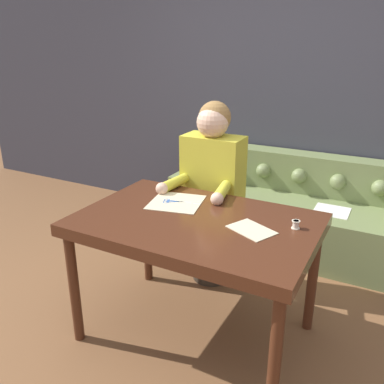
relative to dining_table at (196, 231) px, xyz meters
name	(u,v)px	position (x,y,z in m)	size (l,w,h in m)	color
ground_plane	(185,333)	(-0.05, -0.04, -0.70)	(16.00, 16.00, 0.00)	brown
wall_back	(286,90)	(-0.05, 1.84, 0.60)	(8.00, 0.06, 2.60)	#383842
dining_table	(196,231)	(0.00, 0.00, 0.00)	(1.32, 0.88, 0.78)	#472314
couch	(293,214)	(0.20, 1.45, -0.40)	(2.02, 0.77, 0.78)	olive
person	(212,193)	(-0.19, 0.61, -0.01)	(0.47, 0.55, 1.34)	#33281E
pattern_paper_main	(176,202)	(-0.22, 0.16, 0.08)	(0.37, 0.37, 0.00)	beige
pattern_paper_offcut	(251,230)	(0.32, 0.01, 0.08)	(0.28, 0.25, 0.00)	beige
scissors	(175,202)	(-0.23, 0.16, 0.08)	(0.24, 0.14, 0.01)	silver
thread_spool	(296,225)	(0.52, 0.14, 0.10)	(0.04, 0.04, 0.05)	beige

